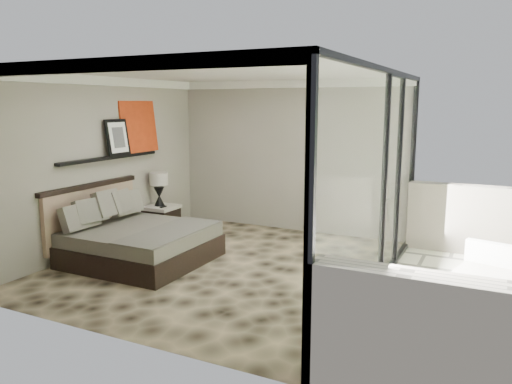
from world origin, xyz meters
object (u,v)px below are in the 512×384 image
at_px(lounger, 481,295).
at_px(nightstand, 161,218).
at_px(table_lamp, 159,185).
at_px(bed, 136,240).

bearing_deg(lounger, nightstand, -179.69).
xyz_separation_m(nightstand, table_lamp, (-0.03, -0.00, 0.63)).
xyz_separation_m(nightstand, lounger, (5.49, -1.28, -0.08)).
bearing_deg(lounger, bed, -163.82).
relative_size(nightstand, table_lamp, 0.91).
bearing_deg(lounger, table_lamp, -179.59).
xyz_separation_m(bed, lounger, (4.83, 0.23, -0.12)).
distance_m(bed, table_lamp, 1.76).
relative_size(bed, nightstand, 3.52).
bearing_deg(table_lamp, bed, -65.61).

